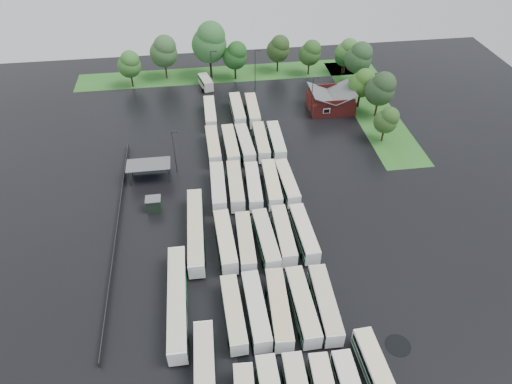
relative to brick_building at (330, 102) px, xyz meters
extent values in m
plane|color=black|center=(-24.00, -42.77, -1.87)|extent=(160.00, 160.00, 0.00)
cube|color=maroon|center=(0.00, 0.03, -0.17)|extent=(10.00, 8.00, 3.40)
cube|color=#4C4F51|center=(-2.50, 0.03, 2.43)|extent=(5.07, 8.60, 2.19)
cube|color=#4C4F51|center=(2.50, 0.03, 2.43)|extent=(5.07, 8.60, 2.19)
cube|color=maroon|center=(0.00, -3.97, 2.03)|extent=(9.00, 0.20, 1.20)
cube|color=silver|center=(-2.00, -4.02, 0.13)|extent=(1.60, 0.12, 1.20)
cylinder|color=#2D2D30|center=(-44.80, -22.77, -0.17)|extent=(0.16, 0.16, 3.40)
cylinder|color=#2D2D30|center=(-37.60, -22.77, -0.17)|extent=(0.16, 0.16, 3.40)
cylinder|color=#2D2D30|center=(-44.80, -19.57, -0.17)|extent=(0.16, 0.16, 3.40)
cylinder|color=#2D2D30|center=(-37.60, -19.57, -0.17)|extent=(0.16, 0.16, 3.40)
cube|color=#4C4F51|center=(-41.20, -21.17, 1.63)|extent=(8.20, 4.20, 0.15)
cube|color=navy|center=(-41.20, -19.27, -0.27)|extent=(7.60, 0.08, 2.60)
cube|color=black|center=(-40.20, -30.17, -0.62)|extent=(2.50, 2.00, 2.50)
cube|color=#4C4F51|center=(-40.20, -30.17, 0.69)|extent=(2.70, 2.20, 0.12)
cube|color=#27621F|center=(-22.00, 22.03, -1.86)|extent=(80.00, 10.00, 0.01)
cube|color=#27621F|center=(10.00, 0.03, -1.86)|extent=(10.00, 50.00, 0.01)
cube|color=#2D2D30|center=(-46.20, -34.77, -1.27)|extent=(0.10, 50.00, 1.20)
cylinder|color=black|center=(-25.25, -64.68, -1.42)|extent=(2.52, 0.95, 0.95)
cylinder|color=black|center=(-22.09, -64.89, -1.41)|extent=(2.56, 0.96, 0.96)
cylinder|color=black|center=(-18.96, -65.29, -1.43)|extent=(2.47, 0.93, 0.93)
cylinder|color=black|center=(-15.79, -65.32, -1.43)|extent=(2.47, 0.93, 0.93)
cube|color=white|center=(-28.49, -55.07, -0.12)|extent=(2.80, 11.56, 2.63)
cube|color=black|center=(-28.49, -55.07, 0.41)|extent=(2.84, 11.10, 0.84)
cube|color=#075623|center=(-28.49, -55.07, -0.70)|extent=(2.84, 11.33, 0.58)
cube|color=beige|center=(-28.49, -55.07, 1.24)|extent=(2.69, 11.21, 0.11)
cylinder|color=black|center=(-28.49, -58.75, -1.44)|extent=(2.44, 0.92, 0.92)
cylinder|color=black|center=(-28.49, -51.40, -1.44)|extent=(2.44, 0.92, 0.92)
cube|color=white|center=(-25.35, -54.99, -0.07)|extent=(2.78, 11.87, 2.71)
cube|color=black|center=(-25.35, -54.99, 0.47)|extent=(2.83, 11.40, 0.87)
cube|color=#154F2D|center=(-25.35, -54.99, -0.67)|extent=(2.83, 11.63, 0.60)
cube|color=beige|center=(-25.35, -54.99, 1.33)|extent=(2.68, 11.51, 0.12)
cylinder|color=black|center=(-25.35, -58.77, -1.42)|extent=(2.51, 0.94, 0.94)
cylinder|color=black|center=(-25.35, -51.22, -1.42)|extent=(2.51, 0.94, 0.94)
cube|color=white|center=(-22.19, -55.23, -0.02)|extent=(3.08, 12.25, 2.78)
cube|color=black|center=(-22.19, -55.23, 0.54)|extent=(3.12, 11.77, 0.89)
cube|color=#14592E|center=(-22.19, -55.23, -0.63)|extent=(3.12, 12.01, 0.61)
cube|color=#CEBF8D|center=(-22.19, -55.23, 1.42)|extent=(2.97, 11.88, 0.12)
cylinder|color=black|center=(-22.19, -59.12, -1.41)|extent=(2.58, 0.97, 0.97)
cylinder|color=black|center=(-22.19, -51.34, -1.41)|extent=(2.58, 0.97, 0.97)
cube|color=white|center=(-18.84, -55.23, -0.03)|extent=(2.75, 12.11, 2.76)
cube|color=black|center=(-18.84, -55.23, 0.52)|extent=(2.80, 11.63, 0.88)
cube|color=#045327|center=(-18.84, -55.23, -0.64)|extent=(2.79, 11.87, 0.61)
cube|color=beige|center=(-18.84, -55.23, 1.40)|extent=(2.64, 11.74, 0.12)
cylinder|color=black|center=(-18.84, -59.09, -1.41)|extent=(2.56, 0.96, 0.96)
cylinder|color=black|center=(-18.84, -51.37, -1.41)|extent=(2.56, 0.96, 0.96)
cube|color=white|center=(-15.65, -55.36, -0.03)|extent=(2.86, 12.12, 2.76)
cube|color=black|center=(-15.65, -55.36, 0.52)|extent=(2.91, 11.64, 0.88)
cube|color=#12552E|center=(-15.65, -55.36, -0.64)|extent=(2.91, 11.88, 0.61)
cube|color=beige|center=(-15.65, -55.36, 1.40)|extent=(2.75, 11.76, 0.12)
cylinder|color=black|center=(-15.65, -59.21, -1.41)|extent=(2.56, 0.96, 0.96)
cylinder|color=black|center=(-15.65, -51.50, -1.41)|extent=(2.56, 0.96, 0.96)
cube|color=white|center=(-28.43, -41.36, -0.03)|extent=(3.00, 12.14, 2.76)
cube|color=black|center=(-28.43, -41.36, 0.52)|extent=(3.04, 11.66, 0.88)
cube|color=#0B5A2B|center=(-28.43, -41.36, -0.64)|extent=(3.04, 11.90, 0.61)
cube|color=beige|center=(-28.43, -41.36, 1.40)|extent=(2.89, 11.78, 0.12)
cylinder|color=black|center=(-28.43, -45.22, -1.41)|extent=(2.56, 0.96, 0.96)
cylinder|color=black|center=(-28.43, -37.51, -1.41)|extent=(2.56, 0.96, 0.96)
cube|color=white|center=(-25.25, -41.89, -0.11)|extent=(2.66, 11.59, 2.64)
cube|color=black|center=(-25.25, -41.89, 0.42)|extent=(2.70, 11.13, 0.85)
cube|color=#085229|center=(-25.25, -41.89, -0.69)|extent=(2.70, 11.36, 0.58)
cube|color=beige|center=(-25.25, -41.89, 1.26)|extent=(2.55, 11.24, 0.12)
cylinder|color=black|center=(-25.25, -45.59, -1.43)|extent=(2.45, 0.92, 0.92)
cylinder|color=black|center=(-25.25, -38.20, -1.43)|extent=(2.45, 0.92, 0.92)
cube|color=white|center=(-21.94, -41.85, -0.07)|extent=(3.06, 11.92, 2.71)
cube|color=black|center=(-21.94, -41.85, 0.47)|extent=(3.09, 11.45, 0.87)
cube|color=#065C27|center=(-21.94, -41.85, -0.67)|extent=(3.09, 11.69, 0.60)
cube|color=beige|center=(-21.94, -41.85, 1.33)|extent=(2.94, 11.56, 0.12)
cylinder|color=black|center=(-21.94, -45.63, -1.42)|extent=(2.51, 0.94, 0.94)
cylinder|color=black|center=(-21.94, -38.07, -1.42)|extent=(2.51, 0.94, 0.94)
cube|color=white|center=(-18.93, -41.24, -0.08)|extent=(2.54, 11.76, 2.69)
cube|color=black|center=(-18.93, -41.24, 0.46)|extent=(2.59, 11.29, 0.86)
cube|color=#075C26|center=(-18.93, -41.24, -0.67)|extent=(2.59, 11.52, 0.59)
cube|color=beige|center=(-18.93, -41.24, 1.31)|extent=(2.44, 11.40, 0.12)
cylinder|color=black|center=(-18.93, -44.99, -1.43)|extent=(2.49, 0.94, 0.94)
cylinder|color=black|center=(-18.93, -37.48, -1.43)|extent=(2.49, 0.94, 0.94)
cube|color=white|center=(-15.53, -41.27, -0.10)|extent=(2.82, 11.69, 2.66)
cube|color=black|center=(-15.53, -41.27, 0.43)|extent=(2.86, 11.23, 0.85)
cube|color=#055126|center=(-15.53, -41.27, -0.69)|extent=(2.86, 11.46, 0.59)
cube|color=beige|center=(-15.53, -41.27, 1.28)|extent=(2.71, 11.34, 0.12)
cylinder|color=black|center=(-15.53, -44.99, -1.43)|extent=(2.47, 0.93, 0.93)
cylinder|color=black|center=(-15.53, -37.55, -1.43)|extent=(2.47, 0.93, 0.93)
cube|color=white|center=(-28.58, -27.63, -0.04)|extent=(2.75, 12.03, 2.74)
cube|color=black|center=(-28.58, -27.63, 0.50)|extent=(2.80, 11.55, 0.88)
cube|color=#095928|center=(-28.58, -27.63, -0.65)|extent=(2.79, 11.79, 0.60)
cube|color=beige|center=(-28.58, -27.63, 1.38)|extent=(2.64, 11.67, 0.12)
cylinder|color=black|center=(-28.58, -31.46, -1.42)|extent=(2.54, 0.96, 0.96)
cylinder|color=black|center=(-28.58, -23.80, -1.42)|extent=(2.54, 0.96, 0.96)
cube|color=white|center=(-25.39, -27.66, -0.04)|extent=(2.78, 12.05, 2.75)
cube|color=black|center=(-25.39, -27.66, 0.51)|extent=(2.82, 11.57, 0.88)
cube|color=#055924|center=(-25.39, -27.66, -0.65)|extent=(2.82, 11.81, 0.60)
cube|color=beige|center=(-25.39, -27.66, 1.38)|extent=(2.67, 11.69, 0.12)
cylinder|color=black|center=(-25.39, -31.50, -1.42)|extent=(2.55, 0.96, 0.96)
cylinder|color=black|center=(-25.39, -23.82, -1.42)|extent=(2.55, 0.96, 0.96)
cube|color=white|center=(-22.12, -28.21, -0.09)|extent=(2.95, 11.76, 2.67)
cube|color=black|center=(-22.12, -28.21, 0.44)|extent=(2.99, 11.30, 0.86)
cube|color=#084D24|center=(-22.12, -28.21, -0.68)|extent=(2.99, 11.53, 0.59)
cube|color=beige|center=(-22.12, -28.21, 1.29)|extent=(2.84, 11.41, 0.12)
cylinder|color=black|center=(-22.12, -31.94, -1.43)|extent=(2.48, 0.93, 0.93)
cylinder|color=black|center=(-22.12, -24.48, -1.43)|extent=(2.48, 0.93, 0.93)
cube|color=white|center=(-18.73, -28.12, -0.05)|extent=(2.85, 12.01, 2.74)
cube|color=black|center=(-18.73, -28.12, 0.50)|extent=(2.89, 11.53, 0.88)
cube|color=#0F4F2C|center=(-18.73, -28.12, -0.65)|extent=(2.89, 11.77, 0.60)
cube|color=beige|center=(-18.73, -28.12, 1.37)|extent=(2.74, 11.64, 0.12)
cylinder|color=black|center=(-18.73, -31.94, -1.42)|extent=(2.54, 0.95, 0.95)
cylinder|color=black|center=(-18.73, -24.30, -1.42)|extent=(2.54, 0.95, 0.95)
cube|color=white|center=(-15.80, -27.99, -0.11)|extent=(2.86, 11.60, 2.64)
cube|color=black|center=(-15.80, -27.99, 0.41)|extent=(2.90, 11.14, 0.84)
cube|color=#085B2D|center=(-15.80, -27.99, -0.70)|extent=(2.90, 11.37, 0.58)
cube|color=beige|center=(-15.80, -27.99, 1.25)|extent=(2.75, 11.25, 0.12)
cylinder|color=black|center=(-15.80, -31.68, -1.43)|extent=(2.45, 0.92, 0.92)
cylinder|color=black|center=(-15.80, -24.31, -1.43)|extent=(2.45, 0.92, 0.92)
cube|color=white|center=(-28.59, -14.07, -0.10)|extent=(2.62, 11.68, 2.67)
cube|color=black|center=(-28.59, -14.07, 0.44)|extent=(2.67, 11.21, 0.85)
cube|color=#094E23|center=(-28.59, -14.07, -0.68)|extent=(2.67, 11.44, 0.59)
cube|color=beige|center=(-28.59, -14.07, 1.29)|extent=(2.52, 11.32, 0.12)
cylinder|color=black|center=(-28.59, -17.80, -1.43)|extent=(2.47, 0.93, 0.93)
cylinder|color=black|center=(-28.59, -10.35, -1.43)|extent=(2.47, 0.93, 0.93)
cube|color=white|center=(-25.05, -14.44, -0.05)|extent=(2.75, 12.00, 2.74)
cube|color=black|center=(-25.05, -14.44, 0.50)|extent=(2.80, 11.53, 0.88)
cube|color=#054A21|center=(-25.05, -14.44, -0.65)|extent=(2.80, 11.77, 0.60)
cube|color=beige|center=(-25.05, -14.44, 1.37)|extent=(2.65, 11.64, 0.12)
cylinder|color=black|center=(-25.05, -18.26, -1.42)|extent=(2.54, 0.96, 0.96)
cylinder|color=black|center=(-25.05, -10.61, -1.42)|extent=(2.54, 0.96, 0.96)
cube|color=white|center=(-22.03, -14.38, -0.07)|extent=(3.06, 11.91, 2.70)
cube|color=black|center=(-22.03, -14.38, 0.47)|extent=(3.10, 11.45, 0.87)
cube|color=#055729|center=(-22.03, -14.38, -0.67)|extent=(3.10, 11.68, 0.60)
cube|color=beige|center=(-22.03, -14.38, 1.33)|extent=(2.95, 11.55, 0.12)
cylinder|color=black|center=(-22.03, -18.16, -1.42)|extent=(2.51, 0.94, 0.94)
cylinder|color=black|center=(-22.03, -10.61, -1.42)|extent=(2.51, 0.94, 0.94)
cube|color=white|center=(-18.63, -14.04, -0.08)|extent=(2.65, 11.77, 2.69)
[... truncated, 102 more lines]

